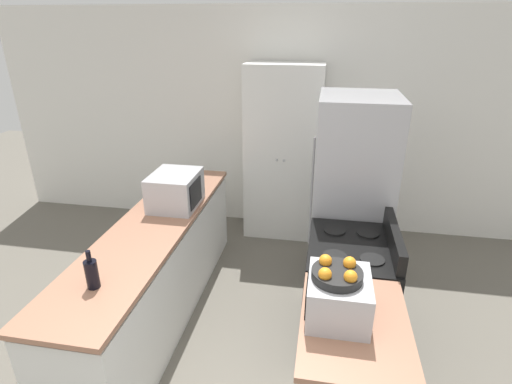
% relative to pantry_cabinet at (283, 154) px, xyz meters
% --- Properties ---
extents(wall_back, '(7.00, 0.06, 2.60)m').
position_rel_pantry_cabinet_xyz_m(wall_back, '(-0.09, 0.28, 0.29)').
color(wall_back, white).
rests_on(wall_back, ground_plane).
extents(counter_left, '(0.60, 2.66, 0.88)m').
position_rel_pantry_cabinet_xyz_m(counter_left, '(-0.88, -1.70, -0.58)').
color(counter_left, silver).
rests_on(counter_left, ground_plane).
extents(counter_right, '(0.60, 0.86, 0.88)m').
position_rel_pantry_cabinet_xyz_m(counter_right, '(0.70, -2.60, -0.58)').
color(counter_right, silver).
rests_on(counter_right, ground_plane).
extents(pantry_cabinet, '(0.86, 0.49, 2.01)m').
position_rel_pantry_cabinet_xyz_m(pantry_cabinet, '(0.00, 0.00, 0.00)').
color(pantry_cabinet, white).
rests_on(pantry_cabinet, ground_plane).
extents(stove, '(0.66, 0.80, 1.04)m').
position_rel_pantry_cabinet_xyz_m(stove, '(0.72, -1.75, -0.56)').
color(stove, black).
rests_on(stove, ground_plane).
extents(refrigerator, '(0.71, 0.79, 1.85)m').
position_rel_pantry_cabinet_xyz_m(refrigerator, '(0.75, -0.92, -0.08)').
color(refrigerator, '#A3A3A8').
rests_on(refrigerator, ground_plane).
extents(microwave, '(0.40, 0.47, 0.31)m').
position_rel_pantry_cabinet_xyz_m(microwave, '(-0.81, -1.32, 0.03)').
color(microwave, '#B2B2B7').
rests_on(microwave, counter_left).
extents(wine_bottle, '(0.08, 0.08, 0.26)m').
position_rel_pantry_cabinet_xyz_m(wine_bottle, '(-0.89, -2.56, -0.02)').
color(wine_bottle, black).
rests_on(wine_bottle, counter_left).
extents(toaster_oven, '(0.35, 0.38, 0.25)m').
position_rel_pantry_cabinet_xyz_m(toaster_oven, '(0.60, -2.56, 0.00)').
color(toaster_oven, '#B2B2B7').
rests_on(toaster_oven, counter_right).
extents(fruit_bowl, '(0.27, 0.27, 0.10)m').
position_rel_pantry_cabinet_xyz_m(fruit_bowl, '(0.58, -2.57, 0.16)').
color(fruit_bowl, black).
rests_on(fruit_bowl, toaster_oven).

